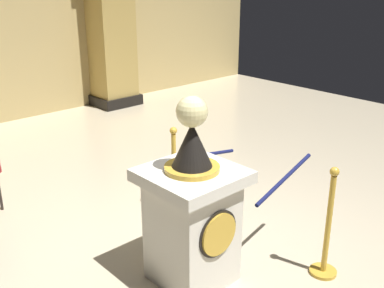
# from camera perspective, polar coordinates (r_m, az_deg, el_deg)

# --- Properties ---
(ground_plane) EXTENTS (12.90, 12.90, 0.00)m
(ground_plane) POSITION_cam_1_polar(r_m,az_deg,el_deg) (4.50, 1.20, -13.71)
(ground_plane) COLOR beige
(pedestal_clock) EXTENTS (0.75, 0.75, 1.64)m
(pedestal_clock) POSITION_cam_1_polar(r_m,az_deg,el_deg) (3.90, 0.04, -8.44)
(pedestal_clock) COLOR silver
(pedestal_clock) RESTS_ON ground_plane
(stanchion_near) EXTENTS (0.24, 0.24, 1.03)m
(stanchion_near) POSITION_cam_1_polar(r_m,az_deg,el_deg) (4.26, 16.23, -11.04)
(stanchion_near) COLOR gold
(stanchion_near) RESTS_ON ground_plane
(stanchion_far) EXTENTS (0.24, 0.24, 0.99)m
(stanchion_far) POSITION_cam_1_polar(r_m,az_deg,el_deg) (5.13, -2.21, -4.76)
(stanchion_far) COLOR gold
(stanchion_far) RESTS_ON ground_plane
(velvet_rope) EXTENTS (1.01, 1.04, 0.22)m
(velvet_rope) POSITION_cam_1_polar(r_m,az_deg,el_deg) (4.44, 6.29, -2.70)
(velvet_rope) COLOR #141947
(column_right) EXTENTS (0.88, 0.88, 3.59)m
(column_right) POSITION_cam_1_polar(r_m,az_deg,el_deg) (9.31, -10.19, 15.54)
(column_right) COLOR black
(column_right) RESTS_ON ground_plane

